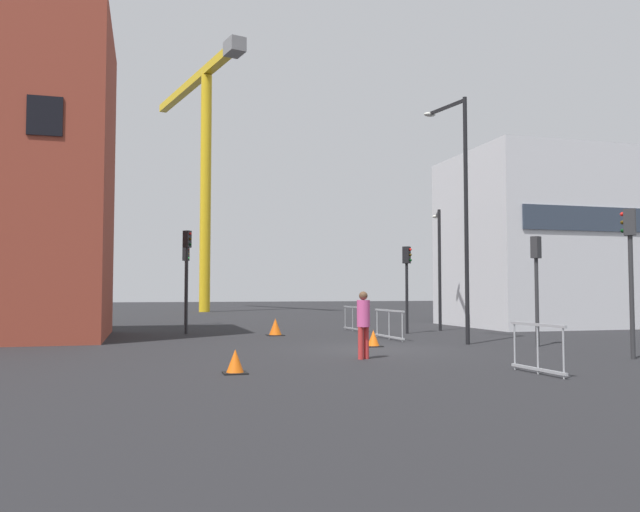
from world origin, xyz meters
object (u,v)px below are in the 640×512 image
(traffic_light_median, at_px, (186,273))
(pedestrian_walking, at_px, (363,320))
(traffic_light_near, at_px, (630,258))
(traffic_cone_striped, at_px, (373,339))
(streetlamp_short, at_px, (439,256))
(traffic_light_island, at_px, (407,274))
(traffic_light_corner, at_px, (536,272))
(streetlamp_tall, at_px, (461,199))
(traffic_cone_on_verge, at_px, (235,362))
(construction_crane, at_px, (204,142))
(traffic_cone_by_barrier, at_px, (275,328))
(traffic_light_verge, at_px, (187,265))

(traffic_light_median, height_order, pedestrian_walking, traffic_light_median)
(traffic_light_near, relative_size, traffic_cone_striped, 7.48)
(streetlamp_short, height_order, traffic_light_island, streetlamp_short)
(traffic_light_corner, height_order, traffic_light_median, traffic_light_median)
(streetlamp_tall, bearing_deg, traffic_cone_on_verge, -146.40)
(traffic_light_near, xyz_separation_m, pedestrian_walking, (-6.78, 1.83, -1.62))
(construction_crane, xyz_separation_m, pedestrian_walking, (0.99, -38.03, -13.25))
(traffic_light_corner, relative_size, traffic_light_island, 0.98)
(traffic_light_corner, bearing_deg, streetlamp_short, 85.62)
(construction_crane, distance_m, traffic_cone_on_verge, 42.49)
(traffic_cone_striped, height_order, traffic_cone_by_barrier, traffic_cone_by_barrier)
(traffic_light_corner, xyz_separation_m, traffic_light_island, (-1.64, 6.65, 0.05))
(traffic_light_island, height_order, traffic_light_near, traffic_light_near)
(traffic_light_median, bearing_deg, streetlamp_short, -34.80)
(construction_crane, height_order, traffic_light_island, construction_crane)
(traffic_light_corner, height_order, traffic_cone_by_barrier, traffic_light_corner)
(construction_crane, bearing_deg, traffic_light_verge, -96.09)
(traffic_cone_by_barrier, bearing_deg, pedestrian_walking, -86.64)
(traffic_light_verge, xyz_separation_m, traffic_cone_on_verge, (0.27, -12.91, -2.60))
(traffic_light_near, height_order, traffic_cone_striped, traffic_light_near)
(traffic_light_corner, bearing_deg, traffic_light_verge, 139.64)
(traffic_light_near, bearing_deg, streetlamp_short, 87.94)
(traffic_light_island, relative_size, traffic_light_near, 0.92)
(traffic_cone_striped, xyz_separation_m, traffic_cone_on_verge, (-5.11, -5.34, -0.00))
(traffic_cone_striped, bearing_deg, traffic_light_verge, 125.40)
(pedestrian_walking, bearing_deg, traffic_cone_striped, 65.89)
(streetlamp_short, height_order, traffic_light_verge, streetlamp_short)
(traffic_light_near, bearing_deg, traffic_light_corner, 92.93)
(streetlamp_short, xyz_separation_m, traffic_light_near, (-0.44, -12.18, -0.68))
(traffic_cone_by_barrier, bearing_deg, streetlamp_short, 9.57)
(traffic_light_island, distance_m, traffic_cone_striped, 6.72)
(traffic_light_island, xyz_separation_m, traffic_light_median, (-8.46, 9.11, 0.26))
(streetlamp_tall, distance_m, traffic_light_near, 6.19)
(construction_crane, height_order, traffic_light_verge, construction_crane)
(streetlamp_short, xyz_separation_m, traffic_cone_on_verge, (-10.82, -12.33, -3.08))
(pedestrian_walking, bearing_deg, traffic_light_island, 60.38)
(pedestrian_walking, height_order, traffic_cone_on_verge, pedestrian_walking)
(construction_crane, relative_size, traffic_cone_striped, 39.59)
(streetlamp_short, height_order, traffic_cone_striped, streetlamp_short)
(traffic_light_corner, distance_m, traffic_light_verge, 13.73)
(construction_crane, xyz_separation_m, traffic_cone_by_barrier, (0.45, -28.99, -13.96))
(traffic_light_median, distance_m, traffic_cone_striped, 15.49)
(traffic_light_corner, relative_size, traffic_light_median, 0.87)
(streetlamp_short, distance_m, traffic_cone_on_verge, 16.70)
(traffic_light_island, height_order, pedestrian_walking, traffic_light_island)
(traffic_cone_by_barrier, bearing_deg, traffic_light_island, -3.64)
(pedestrian_walking, height_order, traffic_cone_striped, pedestrian_walking)
(streetlamp_short, relative_size, traffic_light_verge, 1.27)
(traffic_cone_striped, bearing_deg, traffic_light_corner, -14.54)
(traffic_light_corner, height_order, traffic_cone_on_verge, traffic_light_corner)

